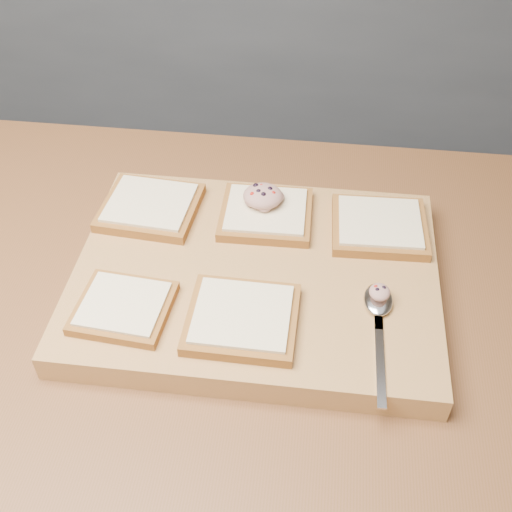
{
  "coord_description": "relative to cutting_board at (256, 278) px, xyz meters",
  "views": [
    {
      "loc": [
        0.07,
        -0.54,
        1.53
      ],
      "look_at": [
        -0.0,
        0.05,
        0.96
      ],
      "focal_mm": 45.0,
      "sensor_mm": 36.0,
      "label": 1
    }
  ],
  "objects": [
    {
      "name": "spoon",
      "position": [
        0.16,
        -0.06,
        0.02
      ],
      "size": [
        0.04,
        0.18,
        0.01
      ],
      "color": "silver",
      "rests_on": "cutting_board"
    },
    {
      "name": "cutting_board",
      "position": [
        0.0,
        0.0,
        0.0
      ],
      "size": [
        0.47,
        0.36,
        0.04
      ],
      "primitive_type": "cube",
      "color": "tan",
      "rests_on": "island_counter"
    },
    {
      "name": "bread_near_left",
      "position": [
        -0.15,
        -0.09,
        0.03
      ],
      "size": [
        0.12,
        0.11,
        0.02
      ],
      "color": "brown",
      "rests_on": "cutting_board"
    },
    {
      "name": "bread_near_center",
      "position": [
        -0.0,
        -0.09,
        0.03
      ],
      "size": [
        0.13,
        0.12,
        0.02
      ],
      "color": "brown",
      "rests_on": "cutting_board"
    },
    {
      "name": "bread_far_center",
      "position": [
        0.0,
        0.1,
        0.03
      ],
      "size": [
        0.13,
        0.12,
        0.02
      ],
      "color": "brown",
      "rests_on": "cutting_board"
    },
    {
      "name": "spoon_salad",
      "position": [
        0.16,
        -0.04,
        0.04
      ],
      "size": [
        0.03,
        0.03,
        0.02
      ],
      "color": "tan",
      "rests_on": "spoon"
    },
    {
      "name": "bread_far_right",
      "position": [
        0.16,
        0.09,
        0.03
      ],
      "size": [
        0.13,
        0.12,
        0.02
      ],
      "color": "brown",
      "rests_on": "cutting_board"
    },
    {
      "name": "tuna_salad_dollop",
      "position": [
        -0.0,
        0.11,
        0.05
      ],
      "size": [
        0.06,
        0.05,
        0.03
      ],
      "color": "tan",
      "rests_on": "bread_far_center"
    },
    {
      "name": "bread_far_left",
      "position": [
        -0.16,
        0.09,
        0.03
      ],
      "size": [
        0.14,
        0.13,
        0.02
      ],
      "color": "brown",
      "rests_on": "cutting_board"
    },
    {
      "name": "island_counter",
      "position": [
        0.0,
        -0.05,
        -0.47
      ],
      "size": [
        2.0,
        0.8,
        0.9
      ],
      "color": "slate",
      "rests_on": "ground"
    },
    {
      "name": "back_counter",
      "position": [
        0.0,
        1.38,
        -0.45
      ],
      "size": [
        3.6,
        0.62,
        0.94
      ],
      "color": "slate",
      "rests_on": "ground"
    }
  ]
}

